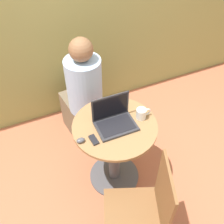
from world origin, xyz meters
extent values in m
plane|color=#B26042|center=(0.00, 0.00, 0.00)|extent=(12.00, 12.00, 0.00)
cube|color=#939956|center=(0.00, 1.13, 1.30)|extent=(7.00, 0.05, 2.60)
cylinder|color=#4C4C51|center=(0.00, 0.00, 0.01)|extent=(0.47, 0.47, 0.02)
cylinder|color=#4C4C51|center=(0.00, 0.00, 0.36)|extent=(0.10, 0.10, 0.68)
cylinder|color=olive|center=(0.00, 0.00, 0.71)|extent=(0.68, 0.68, 0.02)
cube|color=#2D2D33|center=(0.00, -0.02, 0.74)|extent=(0.31, 0.22, 0.02)
cube|color=black|center=(0.00, -0.02, 0.75)|extent=(0.27, 0.18, 0.00)
cube|color=#2D2D33|center=(0.00, 0.08, 0.86)|extent=(0.31, 0.02, 0.22)
cube|color=black|center=(0.00, 0.08, 0.86)|extent=(0.28, 0.01, 0.19)
cube|color=black|center=(-0.21, -0.08, 0.74)|extent=(0.05, 0.10, 0.02)
ellipsoid|color=#4C4C51|center=(-0.30, -0.05, 0.74)|extent=(0.06, 0.04, 0.03)
cylinder|color=white|center=(0.23, -0.01, 0.77)|extent=(0.08, 0.08, 0.09)
torus|color=white|center=(0.28, -0.01, 0.77)|extent=(0.07, 0.01, 0.07)
cylinder|color=brown|center=(-0.23, -0.35, 0.21)|extent=(0.04, 0.04, 0.43)
cylinder|color=brown|center=(0.10, -0.49, 0.21)|extent=(0.04, 0.04, 0.43)
cube|color=brown|center=(-0.13, -0.58, 0.44)|extent=(0.52, 0.52, 0.02)
cube|color=brown|center=(0.05, -0.66, 0.69)|extent=(0.16, 0.35, 0.49)
cube|color=brown|center=(-0.06, 0.69, 0.23)|extent=(0.37, 0.50, 0.45)
cylinder|color=#9EBCE5|center=(-0.05, 0.58, 0.72)|extent=(0.33, 0.33, 0.54)
sphere|color=brown|center=(-0.05, 0.58, 1.10)|extent=(0.21, 0.21, 0.21)
camera|label=1|loc=(-0.60, -1.27, 2.24)|focal=42.00mm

